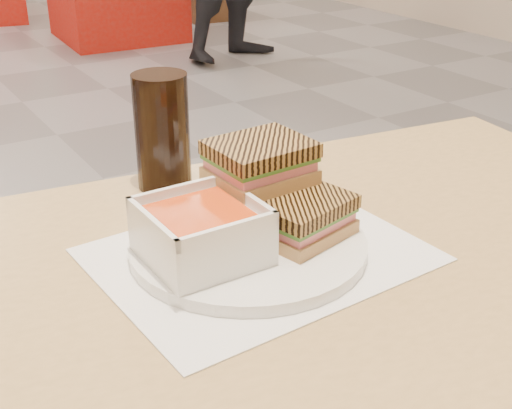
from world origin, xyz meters
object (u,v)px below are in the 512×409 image
panini_lower (302,216)px  cola_glass (162,132)px  bg_chair_1l (99,9)px  plate (248,245)px  main_table (267,355)px  soup_bowl (202,234)px

panini_lower → cola_glass: 0.27m
cola_glass → bg_chair_1l: size_ratio=0.34×
bg_chair_1l → plate: bearing=-107.7°
plate → bg_chair_1l: 4.77m
cola_glass → panini_lower: bearing=-76.5°
plate → bg_chair_1l: plate is taller
cola_glass → bg_chair_1l: bearing=71.4°
main_table → soup_bowl: size_ratio=9.97×
panini_lower → cola_glass: size_ratio=0.78×
plate → bg_chair_1l: (1.44, 4.51, -0.54)m
main_table → panini_lower: panini_lower is taller
cola_glass → bg_chair_1l: 4.56m
plate → soup_bowl: bearing=-174.0°
main_table → cola_glass: size_ratio=7.63×
main_table → cola_glass: cola_glass is taller
main_table → soup_bowl: bearing=138.8°
soup_bowl → bg_chair_1l: size_ratio=0.26×
panini_lower → bg_chair_1l: 4.78m
plate → panini_lower: panini_lower is taller
panini_lower → bg_chair_1l: panini_lower is taller
main_table → panini_lower: 0.17m
panini_lower → plate: bearing=159.7°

